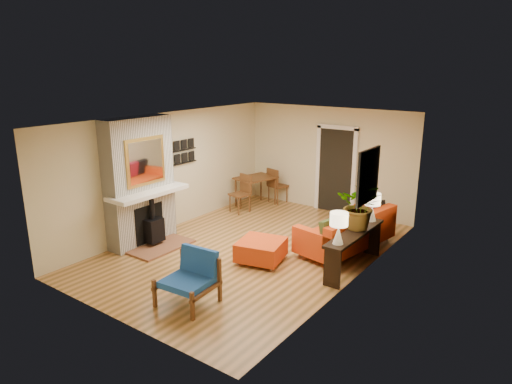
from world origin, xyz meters
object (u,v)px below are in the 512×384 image
(blue_chair, at_px, (192,275))
(lamp_far, at_px, (372,204))
(sofa, at_px, (350,232))
(ottoman, at_px, (261,249))
(houseplant, at_px, (361,205))
(dining_table, at_px, (257,183))
(console_table, at_px, (355,240))
(lamp_near, at_px, (339,224))

(blue_chair, distance_m, lamp_far, 3.68)
(sofa, bearing_deg, blue_chair, -108.32)
(ottoman, relative_size, lamp_far, 1.80)
(sofa, relative_size, houseplant, 2.65)
(sofa, bearing_deg, ottoman, -126.59)
(dining_table, xyz_separation_m, console_table, (3.65, -2.09, -0.04))
(ottoman, height_order, console_table, console_table)
(lamp_far, bearing_deg, console_table, -90.00)
(lamp_near, distance_m, lamp_far, 1.42)
(blue_chair, bearing_deg, houseplant, 60.37)
(sofa, height_order, ottoman, sofa)
(lamp_far, xyz_separation_m, houseplant, (-0.01, -0.54, 0.10))
(sofa, distance_m, ottoman, 1.86)
(dining_table, xyz_separation_m, lamp_near, (3.65, -2.78, 0.45))
(console_table, relative_size, lamp_far, 3.43)
(console_table, relative_size, houseplant, 2.10)
(ottoman, distance_m, lamp_far, 2.26)
(houseplant, bearing_deg, ottoman, -150.57)
(console_table, height_order, houseplant, houseplant)
(console_table, bearing_deg, lamp_near, -90.00)
(console_table, xyz_separation_m, lamp_far, (0.00, 0.73, 0.49))
(sofa, relative_size, dining_table, 1.30)
(lamp_near, bearing_deg, sofa, 107.03)
(ottoman, height_order, lamp_near, lamp_near)
(ottoman, distance_m, dining_table, 3.49)
(lamp_near, bearing_deg, houseplant, 90.65)
(blue_chair, relative_size, houseplant, 0.96)
(blue_chair, bearing_deg, lamp_near, 49.84)
(sofa, height_order, blue_chair, sofa)
(blue_chair, height_order, dining_table, dining_table)
(console_table, bearing_deg, sofa, 119.59)
(ottoman, xyz_separation_m, lamp_near, (1.56, -0.00, 0.83))
(sofa, distance_m, lamp_far, 0.82)
(ottoman, relative_size, console_table, 0.53)
(ottoman, distance_m, houseplant, 2.01)
(sofa, bearing_deg, dining_table, 157.99)
(console_table, bearing_deg, lamp_far, 90.00)
(blue_chair, xyz_separation_m, console_table, (1.56, 2.54, 0.13))
(ottoman, bearing_deg, lamp_far, 42.22)
(sofa, distance_m, dining_table, 3.45)
(ottoman, height_order, dining_table, dining_table)
(dining_table, relative_size, lamp_near, 3.32)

